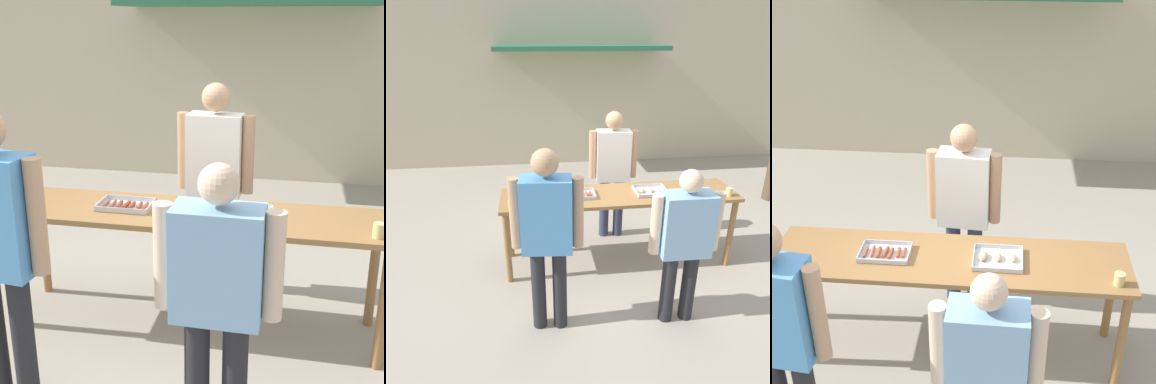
% 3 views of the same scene
% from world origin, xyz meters
% --- Properties ---
extents(ground_plane, '(24.00, 24.00, 0.00)m').
position_xyz_m(ground_plane, '(0.00, 0.00, 0.00)').
color(ground_plane, '#A39989').
extents(building_facade_back, '(12.00, 1.11, 4.50)m').
position_xyz_m(building_facade_back, '(0.00, 3.98, 2.26)').
color(building_facade_back, beige).
rests_on(building_facade_back, ground).
extents(serving_table, '(2.77, 0.67, 0.92)m').
position_xyz_m(serving_table, '(0.00, 0.00, 0.81)').
color(serving_table, olive).
rests_on(serving_table, ground).
extents(food_tray_sausages, '(0.39, 0.27, 0.04)m').
position_xyz_m(food_tray_sausages, '(-0.49, -0.01, 0.93)').
color(food_tray_sausages, silver).
rests_on(food_tray_sausages, serving_table).
extents(food_tray_buns, '(0.38, 0.32, 0.06)m').
position_xyz_m(food_tray_buns, '(0.37, -0.00, 0.93)').
color(food_tray_buns, silver).
rests_on(food_tray_buns, serving_table).
extents(condiment_jar_mustard, '(0.07, 0.07, 0.08)m').
position_xyz_m(condiment_jar_mustard, '(-1.25, -0.22, 0.96)').
color(condiment_jar_mustard, gold).
rests_on(condiment_jar_mustard, serving_table).
extents(condiment_jar_ketchup, '(0.07, 0.07, 0.08)m').
position_xyz_m(condiment_jar_ketchup, '(-1.15, -0.21, 0.96)').
color(condiment_jar_ketchup, '#B22319').
rests_on(condiment_jar_ketchup, serving_table).
extents(beer_cup, '(0.08, 0.08, 0.10)m').
position_xyz_m(beer_cup, '(1.24, -0.22, 0.96)').
color(beer_cup, '#DBC67A').
rests_on(beer_cup, serving_table).
extents(person_server_behind_table, '(0.63, 0.27, 1.75)m').
position_xyz_m(person_server_behind_table, '(0.06, 0.66, 1.04)').
color(person_server_behind_table, '#333851').
rests_on(person_server_behind_table, ground).
extents(person_customer_holding_hotdog, '(0.64, 0.28, 1.80)m').
position_xyz_m(person_customer_holding_hotdog, '(-0.90, -1.03, 1.07)').
color(person_customer_holding_hotdog, '#232328').
rests_on(person_customer_holding_hotdog, ground).
extents(person_customer_with_cup, '(0.66, 0.26, 1.59)m').
position_xyz_m(person_customer_with_cup, '(0.35, -1.09, 0.93)').
color(person_customer_with_cup, '#232328').
rests_on(person_customer_with_cup, ground).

